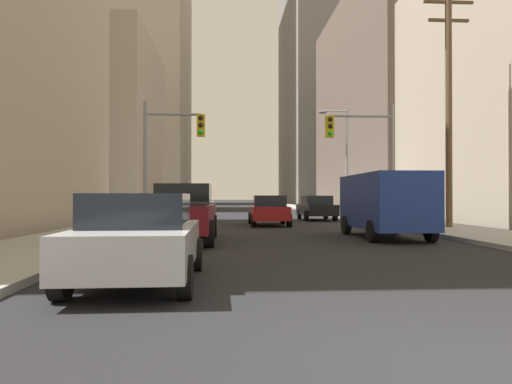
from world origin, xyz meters
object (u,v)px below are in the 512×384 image
at_px(cargo_van_blue, 384,202).
at_px(sedan_black, 316,208).
at_px(traffic_signal_near_left, 171,143).
at_px(sedan_red, 269,210).
at_px(pickup_truck_maroon, 182,213).
at_px(traffic_signal_near_right, 364,144).
at_px(sedan_silver, 140,238).

xyz_separation_m(cargo_van_blue, sedan_black, (-0.01, 12.73, -0.52)).
bearing_deg(traffic_signal_near_left, sedan_red, 14.05).
xyz_separation_m(pickup_truck_maroon, sedan_red, (3.62, 8.51, -0.16)).
relative_size(cargo_van_blue, traffic_signal_near_left, 0.87).
xyz_separation_m(cargo_van_blue, traffic_signal_near_left, (-8.25, 6.34, 2.71)).
xyz_separation_m(pickup_truck_maroon, cargo_van_blue, (7.06, 0.97, 0.35)).
distance_m(traffic_signal_near_left, traffic_signal_near_right, 9.36).
xyz_separation_m(pickup_truck_maroon, sedan_silver, (-0.02, -7.52, -0.16)).
bearing_deg(sedan_silver, pickup_truck_maroon, 89.83).
distance_m(sedan_black, traffic_signal_near_left, 10.91).
relative_size(pickup_truck_maroon, sedan_silver, 1.29).
height_order(sedan_silver, traffic_signal_near_left, traffic_signal_near_left).
relative_size(pickup_truck_maroon, sedan_black, 1.27).
height_order(cargo_van_blue, traffic_signal_near_right, traffic_signal_near_right).
height_order(traffic_signal_near_left, traffic_signal_near_right, same).
height_order(sedan_red, traffic_signal_near_left, traffic_signal_near_left).
bearing_deg(traffic_signal_near_left, sedan_silver, -85.49).
distance_m(sedan_red, traffic_signal_near_left, 5.91).
relative_size(sedan_silver, traffic_signal_near_left, 0.70).
distance_m(sedan_red, traffic_signal_near_right, 5.72).
distance_m(sedan_silver, sedan_black, 22.36).
height_order(sedan_red, sedan_black, same).
height_order(sedan_black, traffic_signal_near_right, traffic_signal_near_right).
bearing_deg(traffic_signal_near_right, cargo_van_blue, -99.92).
relative_size(sedan_silver, traffic_signal_near_right, 0.70).
distance_m(pickup_truck_maroon, traffic_signal_near_right, 11.38).
height_order(cargo_van_blue, sedan_black, cargo_van_blue).
xyz_separation_m(pickup_truck_maroon, traffic_signal_near_right, (8.16, 7.31, 3.09)).
relative_size(sedan_silver, sedan_red, 1.00).
bearing_deg(sedan_black, sedan_red, -123.46).
xyz_separation_m(pickup_truck_maroon, sedan_black, (7.04, 13.70, -0.16)).
xyz_separation_m(sedan_black, traffic_signal_near_left, (-8.24, -6.39, 3.23)).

